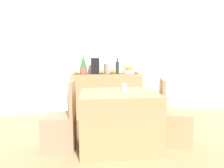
# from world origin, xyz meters

# --- Properties ---
(ground_plane) EXTENTS (6.40, 6.40, 0.02)m
(ground_plane) POSITION_xyz_m (0.00, 0.00, -0.01)
(ground_plane) COLOR tan
(ground_plane) RESTS_ON ground
(room_wall_rear) EXTENTS (6.40, 0.06, 2.70)m
(room_wall_rear) POSITION_xyz_m (0.00, 1.18, 1.35)
(room_wall_rear) COLOR silver
(room_wall_rear) RESTS_ON ground
(sideboard_console) EXTENTS (1.40, 0.42, 0.86)m
(sideboard_console) POSITION_xyz_m (-0.12, 0.92, 0.43)
(sideboard_console) COLOR tan
(sideboard_console) RESTS_ON ground
(table_runner) EXTENTS (1.32, 0.32, 0.01)m
(table_runner) POSITION_xyz_m (-0.12, 0.92, 0.86)
(table_runner) COLOR brown
(table_runner) RESTS_ON sideboard_console
(fruit_bowl) EXTENTS (0.24, 0.24, 0.07)m
(fruit_bowl) POSITION_xyz_m (0.34, 0.92, 0.90)
(fruit_bowl) COLOR white
(fruit_bowl) RESTS_ON table_runner
(apple_center) EXTENTS (0.07, 0.07, 0.07)m
(apple_center) POSITION_xyz_m (0.28, 0.93, 0.97)
(apple_center) COLOR gold
(apple_center) RESTS_ON fruit_bowl
(apple_front) EXTENTS (0.08, 0.08, 0.08)m
(apple_front) POSITION_xyz_m (0.33, 0.88, 0.97)
(apple_front) COLOR gold
(apple_front) RESTS_ON fruit_bowl
(apple_rear) EXTENTS (0.06, 0.06, 0.06)m
(apple_rear) POSITION_xyz_m (0.32, 0.98, 0.97)
(apple_rear) COLOR #BA3D2F
(apple_rear) RESTS_ON fruit_bowl
(apple_left) EXTENTS (0.08, 0.08, 0.08)m
(apple_left) POSITION_xyz_m (0.40, 0.92, 0.98)
(apple_left) COLOR #87B344
(apple_left) RESTS_ON fruit_bowl
(wine_bottle) EXTENTS (0.07, 0.07, 0.31)m
(wine_bottle) POSITION_xyz_m (0.11, 0.92, 0.99)
(wine_bottle) COLOR #233B25
(wine_bottle) RESTS_ON sideboard_console
(coffee_maker) EXTENTS (0.16, 0.18, 0.32)m
(coffee_maker) POSITION_xyz_m (-0.34, 0.92, 1.02)
(coffee_maker) COLOR black
(coffee_maker) RESTS_ON sideboard_console
(ceramic_vase) EXTENTS (0.09, 0.09, 0.20)m
(ceramic_vase) POSITION_xyz_m (-0.12, 0.92, 0.96)
(ceramic_vase) COLOR gray
(ceramic_vase) RESTS_ON sideboard_console
(potted_plant) EXTENTS (0.13, 0.13, 0.38)m
(potted_plant) POSITION_xyz_m (-0.57, 0.92, 1.04)
(potted_plant) COLOR #BA644B
(potted_plant) RESTS_ON sideboard_console
(orange_loose_near_bowl) EXTENTS (0.07, 0.07, 0.07)m
(orange_loose_near_bowl) POSITION_xyz_m (-0.70, 0.82, 0.90)
(orange_loose_near_bowl) COLOR orange
(orange_loose_near_bowl) RESTS_ON sideboard_console
(orange_loose_mid) EXTENTS (0.08, 0.08, 0.08)m
(orange_loose_mid) POSITION_xyz_m (-0.01, 0.87, 0.90)
(orange_loose_mid) COLOR orange
(orange_loose_mid) RESTS_ON sideboard_console
(orange_loose_far) EXTENTS (0.07, 0.07, 0.07)m
(orange_loose_far) POSITION_xyz_m (0.48, 0.89, 0.89)
(orange_loose_far) COLOR orange
(orange_loose_far) RESTS_ON sideboard_console
(orange_loose_end) EXTENTS (0.08, 0.08, 0.08)m
(orange_loose_end) POSITION_xyz_m (-0.20, 0.85, 0.90)
(orange_loose_end) COLOR orange
(orange_loose_end) RESTS_ON sideboard_console
(dining_table) EXTENTS (1.00, 0.79, 0.74)m
(dining_table) POSITION_xyz_m (-0.05, -0.47, 0.37)
(dining_table) COLOR tan
(dining_table) RESTS_ON ground
(coffee_cup) EXTENTS (0.08, 0.08, 0.10)m
(coffee_cup) POSITION_xyz_m (0.03, -0.37, 0.79)
(coffee_cup) COLOR silver
(coffee_cup) RESTS_ON dining_table
(chair_near_window) EXTENTS (0.41, 0.41, 0.90)m
(chair_near_window) POSITION_xyz_m (-0.82, -0.47, 0.27)
(chair_near_window) COLOR tan
(chair_near_window) RESTS_ON ground
(chair_by_corner) EXTENTS (0.48, 0.48, 0.90)m
(chair_by_corner) POSITION_xyz_m (0.71, -0.47, 0.27)
(chair_by_corner) COLOR tan
(chair_by_corner) RESTS_ON ground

